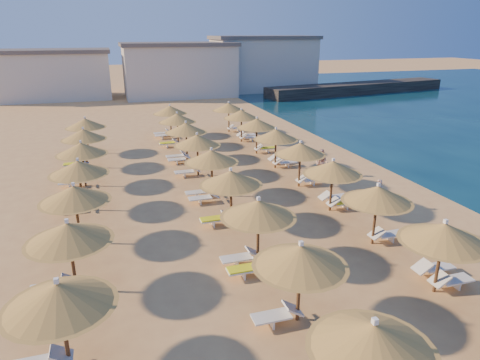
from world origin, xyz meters
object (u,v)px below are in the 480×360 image
object	(u,v)px
beachgoer_b	(321,163)
jetty	(358,88)
parasol_row_east	(315,158)
beachgoer_a	(378,194)
parasol_row_west	(220,167)

from	to	relation	value
beachgoer_b	jetty	bearing A→B (deg)	109.08
parasol_row_east	beachgoer_b	bearing A→B (deg)	56.70
parasol_row_east	beachgoer_a	distance (m)	3.74
jetty	parasol_row_east	distance (m)	44.37
parasol_row_east	beachgoer_b	distance (m)	4.17
parasol_row_west	beachgoer_b	world-z (taller)	parasol_row_west
parasol_row_east	beachgoer_a	bearing A→B (deg)	-44.89
beachgoer_a	beachgoer_b	distance (m)	5.72
jetty	parasol_row_west	bearing A→B (deg)	-139.25
beachgoer_b	parasol_row_west	bearing A→B (deg)	-102.00
parasol_row_east	parasol_row_west	size ratio (longest dim) A/B	1.00
parasol_row_west	beachgoer_b	size ratio (longest dim) A/B	21.37
beachgoer_b	beachgoer_a	bearing A→B (deg)	-32.97
jetty	parasol_row_east	world-z (taller)	parasol_row_east
jetty	parasol_row_west	world-z (taller)	parasol_row_west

